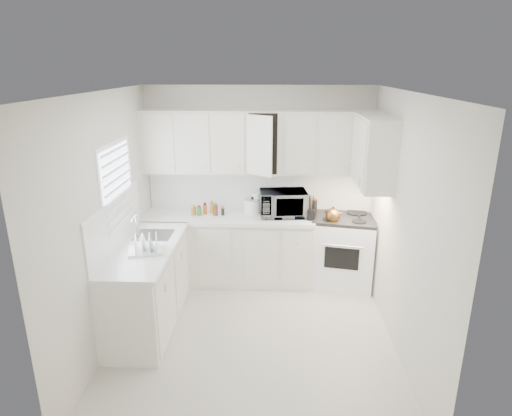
# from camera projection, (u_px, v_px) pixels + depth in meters

# --- Properties ---
(floor) EXTENTS (3.20, 3.20, 0.00)m
(floor) POSITION_uv_depth(u_px,v_px,m) (253.00, 335.00, 4.84)
(floor) COLOR #BAB7AA
(floor) RESTS_ON ground
(ceiling) EXTENTS (3.20, 3.20, 0.00)m
(ceiling) POSITION_uv_depth(u_px,v_px,m) (253.00, 92.00, 4.03)
(ceiling) COLOR white
(ceiling) RESTS_ON ground
(wall_back) EXTENTS (3.00, 0.00, 3.00)m
(wall_back) POSITION_uv_depth(u_px,v_px,m) (259.00, 184.00, 5.96)
(wall_back) COLOR beige
(wall_back) RESTS_ON ground
(wall_front) EXTENTS (3.00, 0.00, 3.00)m
(wall_front) POSITION_uv_depth(u_px,v_px,m) (241.00, 308.00, 2.92)
(wall_front) COLOR beige
(wall_front) RESTS_ON ground
(wall_left) EXTENTS (0.00, 3.20, 3.20)m
(wall_left) POSITION_uv_depth(u_px,v_px,m) (107.00, 222.00, 4.50)
(wall_left) COLOR beige
(wall_left) RESTS_ON ground
(wall_right) EXTENTS (0.00, 3.20, 3.20)m
(wall_right) POSITION_uv_depth(u_px,v_px,m) (403.00, 227.00, 4.37)
(wall_right) COLOR beige
(wall_right) RESTS_ON ground
(window_blinds) EXTENTS (0.06, 0.96, 1.06)m
(window_blinds) POSITION_uv_depth(u_px,v_px,m) (118.00, 190.00, 4.75)
(window_blinds) COLOR white
(window_blinds) RESTS_ON wall_left
(lower_cabinets_back) EXTENTS (2.22, 0.60, 0.90)m
(lower_cabinets_back) POSITION_uv_depth(u_px,v_px,m) (229.00, 250.00, 5.95)
(lower_cabinets_back) COLOR beige
(lower_cabinets_back) RESTS_ON floor
(lower_cabinets_left) EXTENTS (0.60, 1.60, 0.90)m
(lower_cabinets_left) POSITION_uv_depth(u_px,v_px,m) (148.00, 288.00, 4.94)
(lower_cabinets_left) COLOR beige
(lower_cabinets_left) RESTS_ON floor
(countertop_back) EXTENTS (2.24, 0.64, 0.05)m
(countertop_back) POSITION_uv_depth(u_px,v_px,m) (228.00, 217.00, 5.79)
(countertop_back) COLOR silver
(countertop_back) RESTS_ON lower_cabinets_back
(countertop_left) EXTENTS (0.64, 1.62, 0.05)m
(countertop_left) POSITION_uv_depth(u_px,v_px,m) (145.00, 249.00, 4.79)
(countertop_left) COLOR silver
(countertop_left) RESTS_ON lower_cabinets_left
(backsplash_back) EXTENTS (2.98, 0.02, 0.55)m
(backsplash_back) POSITION_uv_depth(u_px,v_px,m) (259.00, 190.00, 5.97)
(backsplash_back) COLOR silver
(backsplash_back) RESTS_ON wall_back
(backsplash_left) EXTENTS (0.02, 1.60, 0.55)m
(backsplash_left) POSITION_uv_depth(u_px,v_px,m) (116.00, 223.00, 4.71)
(backsplash_left) COLOR silver
(backsplash_left) RESTS_ON wall_left
(upper_cabinets_back) EXTENTS (3.00, 0.33, 0.80)m
(upper_cabinets_back) POSITION_uv_depth(u_px,v_px,m) (258.00, 173.00, 5.74)
(upper_cabinets_back) COLOR beige
(upper_cabinets_back) RESTS_ON wall_back
(upper_cabinets_right) EXTENTS (0.33, 0.90, 0.80)m
(upper_cabinets_right) POSITION_uv_depth(u_px,v_px,m) (371.00, 186.00, 5.10)
(upper_cabinets_right) COLOR beige
(upper_cabinets_right) RESTS_ON wall_right
(sink) EXTENTS (0.42, 0.38, 0.30)m
(sink) POSITION_uv_depth(u_px,v_px,m) (153.00, 225.00, 5.08)
(sink) COLOR gray
(sink) RESTS_ON countertop_left
(stove) EXTENTS (0.91, 0.79, 1.22)m
(stove) POSITION_uv_depth(u_px,v_px,m) (343.00, 241.00, 5.82)
(stove) COLOR white
(stove) RESTS_ON floor
(tea_kettle) EXTENTS (0.29, 0.27, 0.21)m
(tea_kettle) POSITION_uv_depth(u_px,v_px,m) (333.00, 214.00, 5.54)
(tea_kettle) COLOR olive
(tea_kettle) RESTS_ON stove
(frying_pan) EXTENTS (0.27, 0.46, 0.04)m
(frying_pan) POSITION_uv_depth(u_px,v_px,m) (357.00, 212.00, 5.85)
(frying_pan) COLOR black
(frying_pan) RESTS_ON stove
(microwave) EXTENTS (0.63, 0.39, 0.41)m
(microwave) POSITION_uv_depth(u_px,v_px,m) (283.00, 201.00, 5.72)
(microwave) COLOR gray
(microwave) RESTS_ON countertop_back
(rice_cooker) EXTENTS (0.22, 0.22, 0.22)m
(rice_cooker) POSITION_uv_depth(u_px,v_px,m) (252.00, 205.00, 5.85)
(rice_cooker) COLOR white
(rice_cooker) RESTS_ON countertop_back
(paper_towel) EXTENTS (0.12, 0.12, 0.27)m
(paper_towel) POSITION_uv_depth(u_px,v_px,m) (256.00, 202.00, 5.89)
(paper_towel) COLOR white
(paper_towel) RESTS_ON countertop_back
(utensil_crock) EXTENTS (0.12, 0.12, 0.34)m
(utensil_crock) POSITION_uv_depth(u_px,v_px,m) (311.00, 207.00, 5.57)
(utensil_crock) COLOR black
(utensil_crock) RESTS_ON countertop_back
(dish_rack) EXTENTS (0.42, 0.36, 0.20)m
(dish_rack) POSITION_uv_depth(u_px,v_px,m) (145.00, 243.00, 4.62)
(dish_rack) COLOR white
(dish_rack) RESTS_ON countertop_left
(spice_left_0) EXTENTS (0.06, 0.06, 0.13)m
(spice_left_0) POSITION_uv_depth(u_px,v_px,m) (195.00, 207.00, 5.91)
(spice_left_0) COLOR #995D29
(spice_left_0) RESTS_ON countertop_back
(spice_left_1) EXTENTS (0.06, 0.06, 0.13)m
(spice_left_1) POSITION_uv_depth(u_px,v_px,m) (200.00, 209.00, 5.82)
(spice_left_1) COLOR #3D7627
(spice_left_1) RESTS_ON countertop_back
(spice_left_2) EXTENTS (0.06, 0.06, 0.13)m
(spice_left_2) POSITION_uv_depth(u_px,v_px,m) (206.00, 207.00, 5.90)
(spice_left_2) COLOR #BB4C18
(spice_left_2) RESTS_ON countertop_back
(spice_left_3) EXTENTS (0.06, 0.06, 0.13)m
(spice_left_3) POSITION_uv_depth(u_px,v_px,m) (211.00, 210.00, 5.81)
(spice_left_3) COLOR #C38B2E
(spice_left_3) RESTS_ON countertop_back
(spice_left_4) EXTENTS (0.06, 0.06, 0.13)m
(spice_left_4) POSITION_uv_depth(u_px,v_px,m) (217.00, 208.00, 5.90)
(spice_left_4) COLOR brown
(spice_left_4) RESTS_ON countertop_back
(spice_left_5) EXTENTS (0.06, 0.06, 0.13)m
(spice_left_5) POSITION_uv_depth(u_px,v_px,m) (222.00, 210.00, 5.81)
(spice_left_5) COLOR black
(spice_left_5) RESTS_ON countertop_back
(sauce_right_0) EXTENTS (0.06, 0.06, 0.19)m
(sauce_right_0) POSITION_uv_depth(u_px,v_px,m) (302.00, 206.00, 5.88)
(sauce_right_0) COLOR #BB4C18
(sauce_right_0) RESTS_ON countertop_back
(sauce_right_1) EXTENTS (0.06, 0.06, 0.19)m
(sauce_right_1) POSITION_uv_depth(u_px,v_px,m) (306.00, 207.00, 5.82)
(sauce_right_1) COLOR #C38B2E
(sauce_right_1) RESTS_ON countertop_back
(sauce_right_2) EXTENTS (0.06, 0.06, 0.19)m
(sauce_right_2) POSITION_uv_depth(u_px,v_px,m) (310.00, 206.00, 5.87)
(sauce_right_2) COLOR brown
(sauce_right_2) RESTS_ON countertop_back
(sauce_right_3) EXTENTS (0.06, 0.06, 0.19)m
(sauce_right_3) POSITION_uv_depth(u_px,v_px,m) (314.00, 207.00, 5.81)
(sauce_right_3) COLOR black
(sauce_right_3) RESTS_ON countertop_back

